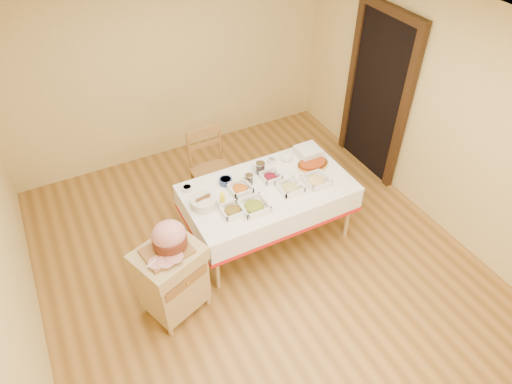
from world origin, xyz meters
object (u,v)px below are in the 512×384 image
(dining_table, at_px, (268,198))
(mustard_bottle, at_px, (222,198))
(ham_on_board, at_px, (169,238))
(bread_basket, at_px, (203,202))
(preserve_jar_right, at_px, (260,168))
(dining_chair, at_px, (211,170))
(preserve_jar_left, at_px, (249,179))
(butcher_cart, at_px, (172,277))
(brass_platter, at_px, (313,164))
(plate_stack, at_px, (308,152))

(dining_table, distance_m, mustard_bottle, 0.60)
(dining_table, xyz_separation_m, ham_on_board, (-1.25, -0.42, 0.37))
(mustard_bottle, xyz_separation_m, bread_basket, (-0.19, 0.06, -0.03))
(preserve_jar_right, height_order, mustard_bottle, mustard_bottle)
(ham_on_board, bearing_deg, dining_chair, 53.51)
(preserve_jar_left, height_order, mustard_bottle, mustard_bottle)
(dining_chair, xyz_separation_m, ham_on_board, (-0.93, -1.25, 0.43))
(dining_chair, bearing_deg, ham_on_board, -126.49)
(mustard_bottle, relative_size, bread_basket, 0.63)
(bread_basket, bearing_deg, butcher_cart, -138.48)
(mustard_bottle, bearing_deg, brass_platter, 5.68)
(preserve_jar_left, distance_m, mustard_bottle, 0.43)
(dining_table, height_order, ham_on_board, ham_on_board)
(dining_table, bearing_deg, brass_platter, 8.90)
(preserve_jar_right, xyz_separation_m, plate_stack, (0.64, 0.02, -0.00))
(preserve_jar_left, bearing_deg, ham_on_board, -152.46)
(preserve_jar_left, xyz_separation_m, bread_basket, (-0.58, -0.11, 0.00))
(mustard_bottle, bearing_deg, preserve_jar_left, 23.76)
(butcher_cart, height_order, brass_platter, butcher_cart)
(dining_table, relative_size, ham_on_board, 4.08)
(dining_chair, distance_m, mustard_bottle, 0.94)
(dining_chair, distance_m, bread_basket, 0.94)
(dining_chair, height_order, bread_basket, dining_chair)
(butcher_cart, relative_size, plate_stack, 3.20)
(dining_table, xyz_separation_m, butcher_cart, (-1.29, -0.45, -0.12))
(bread_basket, bearing_deg, dining_chair, 62.50)
(ham_on_board, xyz_separation_m, mustard_bottle, (0.70, 0.40, -0.13))
(butcher_cart, distance_m, ham_on_board, 0.49)
(ham_on_board, relative_size, preserve_jar_right, 3.32)
(dining_chair, bearing_deg, mustard_bottle, -104.89)
(preserve_jar_left, xyz_separation_m, plate_stack, (0.84, 0.12, 0.01))
(preserve_jar_left, relative_size, bread_basket, 0.42)
(ham_on_board, relative_size, brass_platter, 1.20)
(mustard_bottle, distance_m, brass_platter, 1.19)
(dining_chair, relative_size, preserve_jar_right, 7.72)
(preserve_jar_right, height_order, brass_platter, preserve_jar_right)
(ham_on_board, bearing_deg, butcher_cart, -141.94)
(dining_chair, bearing_deg, dining_table, -69.09)
(butcher_cart, xyz_separation_m, plate_stack, (1.98, 0.73, 0.34))
(preserve_jar_left, distance_m, bread_basket, 0.59)
(bread_basket, bearing_deg, dining_table, -3.45)
(dining_chair, distance_m, ham_on_board, 1.62)
(butcher_cart, height_order, preserve_jar_right, preserve_jar_right)
(dining_table, relative_size, bread_basket, 6.73)
(butcher_cart, height_order, ham_on_board, ham_on_board)
(preserve_jar_left, relative_size, brass_platter, 0.30)
(dining_table, distance_m, preserve_jar_right, 0.35)
(preserve_jar_left, xyz_separation_m, brass_platter, (0.78, -0.06, -0.03))
(butcher_cart, distance_m, plate_stack, 2.13)
(butcher_cart, xyz_separation_m, dining_chair, (0.97, 1.29, 0.06))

